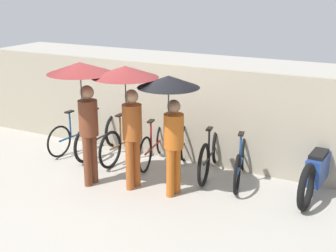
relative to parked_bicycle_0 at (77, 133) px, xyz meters
name	(u,v)px	position (x,y,z in m)	size (l,w,h in m)	color
ground_plane	(107,194)	(1.76, -1.50, -0.35)	(30.00, 30.00, 0.00)	#9E998E
back_wall	(163,111)	(1.76, 0.48, 0.58)	(12.79, 0.12, 1.85)	gray
parked_bicycle_0	(77,133)	(0.00, 0.00, 0.00)	(0.44, 1.64, 1.05)	black
parked_bicycle_1	(101,136)	(0.59, 0.01, 0.02)	(0.44, 1.74, 1.01)	black
parked_bicycle_2	(126,140)	(1.17, 0.03, 0.03)	(0.44, 1.81, 1.02)	black
parked_bicycle_3	(154,144)	(1.76, 0.10, 0.01)	(0.47, 1.65, 1.02)	black
parked_bicycle_4	(179,150)	(2.34, -0.01, 0.03)	(0.57, 1.67, 1.03)	black
parked_bicycle_5	(211,153)	(2.93, 0.09, 0.04)	(0.49, 1.82, 1.02)	black
parked_bicycle_6	(241,161)	(3.52, 0.03, 0.01)	(0.55, 1.72, 1.08)	black
pedestrian_leading	(83,89)	(1.28, -1.37, 1.35)	(1.06, 1.06, 2.13)	brown
pedestrian_center	(128,92)	(1.99, -1.17, 1.32)	(1.05, 1.05, 2.10)	#9E4C1E
pedestrian_trailing	(170,104)	(2.72, -1.09, 1.20)	(0.95, 0.95, 2.00)	#B25619
motorcycle	(317,171)	(4.79, 0.08, 0.06)	(0.58, 2.01, 0.94)	black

